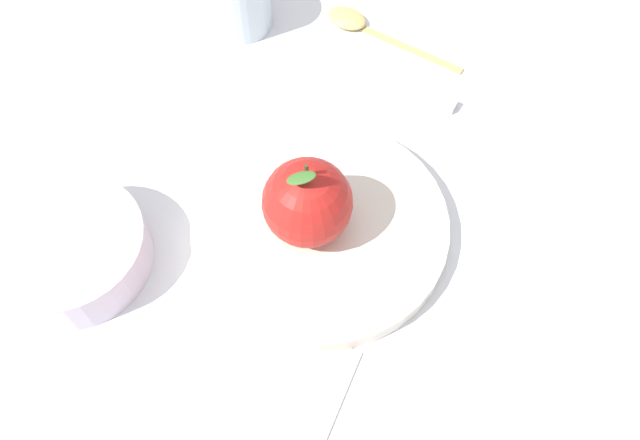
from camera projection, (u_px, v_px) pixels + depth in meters
ground_plane at (327, 186)px, 0.62m from camera, size 2.40×2.40×0.00m
dinner_plate at (320, 225)px, 0.58m from camera, size 0.24×0.24×0.02m
apple at (307, 202)px, 0.54m from camera, size 0.08×0.08×0.09m
side_bowl at (70, 248)px, 0.55m from camera, size 0.14×0.14×0.04m
knife at (382, 78)px, 0.69m from camera, size 0.05×0.21×0.01m
spoon at (361, 25)px, 0.73m from camera, size 0.05×0.17×0.01m
linen_napkin at (235, 387)px, 0.51m from camera, size 0.14×0.17×0.00m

